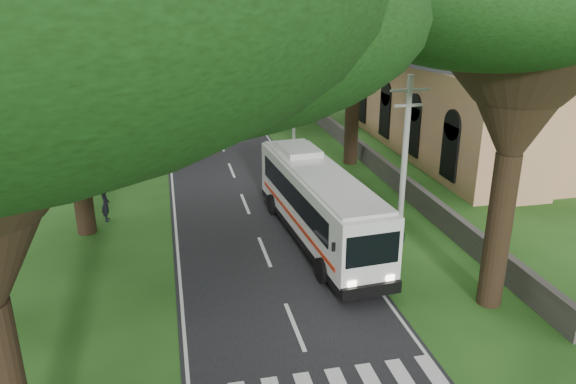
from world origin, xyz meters
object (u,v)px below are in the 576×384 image
object	(u,v)px
church	(479,81)
distant_car_b	(170,75)
pole_mid	(294,87)
pedestrian	(106,205)
pole_near	(404,169)
distant_car_c	(219,73)
pole_far	(252,56)
coach_bus	(318,203)

from	to	relation	value
church	distant_car_b	distance (m)	42.07
pole_mid	pedestrian	bearing A→B (deg)	-134.90
pole_near	distant_car_c	distance (m)	51.52
church	pole_mid	bearing A→B (deg)	160.19
church	distant_car_c	bearing A→B (deg)	112.55
pedestrian	pole_far	bearing A→B (deg)	-22.84
coach_bus	distant_car_b	size ratio (longest dim) A/B	3.11
pole_near	distant_car_b	world-z (taller)	pole_near
church	pole_near	xyz separation A→B (m)	(-12.36, -15.55, -0.73)
distant_car_b	distant_car_c	size ratio (longest dim) A/B	0.73
coach_bus	distant_car_c	xyz separation A→B (m)	(0.30, 48.52, -1.07)
pole_mid	pedestrian	distance (m)	18.26
pole_far	pole_mid	bearing A→B (deg)	-90.00
pole_far	coach_bus	world-z (taller)	pole_far
pole_near	pedestrian	size ratio (longest dim) A/B	4.66
church	distant_car_c	world-z (taller)	church
pole_near	pole_mid	size ratio (longest dim) A/B	1.00
pole_near	coach_bus	xyz separation A→B (m)	(-2.80, 2.83, -2.34)
pole_far	distant_car_c	xyz separation A→B (m)	(-2.50, 11.35, -3.40)
pole_far	pole_near	bearing A→B (deg)	-90.00
pole_near	pole_mid	world-z (taller)	same
pole_near	pole_mid	xyz separation A→B (m)	(0.00, 20.00, 0.00)
church	pedestrian	distance (m)	26.68
coach_bus	distant_car_b	distance (m)	49.35
church	pole_mid	size ratio (longest dim) A/B	3.00
church	pole_far	world-z (taller)	church
pole_mid	distant_car_b	world-z (taller)	pole_mid
distant_car_b	distant_car_c	bearing A→B (deg)	-21.23
pole_near	distant_car_c	world-z (taller)	pole_near
pole_mid	pole_far	world-z (taller)	same
church	pole_mid	xyz separation A→B (m)	(-12.36, 4.45, -0.73)
church	coach_bus	xyz separation A→B (m)	(-15.17, -12.72, -3.06)
pole_near	coach_bus	size ratio (longest dim) A/B	0.68
pole_mid	coach_bus	size ratio (longest dim) A/B	0.68
pole_far	pedestrian	size ratio (longest dim) A/B	4.66
church	pole_mid	distance (m)	13.16
church	pole_far	xyz separation A→B (m)	(-12.36, 24.45, -0.73)
distant_car_c	pedestrian	size ratio (longest dim) A/B	3.00
pole_near	pole_mid	distance (m)	20.00
pole_far	coach_bus	size ratio (longest dim) A/B	0.68
pedestrian	distant_car_b	bearing A→B (deg)	-7.02
pole_mid	coach_bus	bearing A→B (deg)	-99.27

